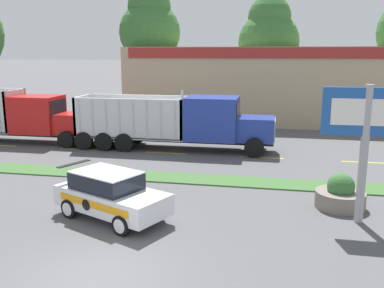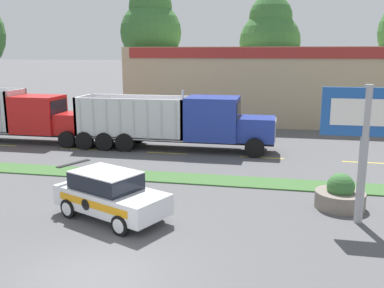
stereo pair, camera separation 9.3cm
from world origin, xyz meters
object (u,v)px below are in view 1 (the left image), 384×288
Objects in this scene: traffic_cone at (93,194)px; store_sign_post at (366,126)px; dump_truck_mid at (193,123)px; stone_planter at (340,195)px; dump_truck_lead at (18,118)px; rally_car at (111,194)px.

store_sign_post is at bearing -0.75° from traffic_cone.
stone_planter is (7.26, -8.39, -1.12)m from dump_truck_mid.
dump_truck_lead is 0.99× the size of dump_truck_mid.
dump_truck_mid is (11.42, -0.09, 0.03)m from dump_truck_lead.
rally_car is 0.95× the size of store_sign_post.
dump_truck_mid is at bearing 128.35° from store_sign_post.
dump_truck_lead is at bearing 134.05° from traffic_cone.
store_sign_post is at bearing -27.18° from dump_truck_lead.
stone_planter is (-0.44, 1.33, -2.84)m from store_sign_post.
dump_truck_mid reaches higher than rally_car.
rally_car is 2.45× the size of stone_planter.
dump_truck_mid is at bearing -0.46° from dump_truck_lead.
traffic_cone is at bearing -45.95° from dump_truck_lead.
stone_planter is 3.01× the size of traffic_cone.
store_sign_post is at bearing 8.81° from rally_car.
dump_truck_lead is 2.61× the size of rally_car.
dump_truck_mid is 2.50× the size of store_sign_post.
store_sign_post is 2.57× the size of stone_planter.
traffic_cone is (-1.31, 1.43, -0.56)m from rally_car.
store_sign_post is at bearing -71.90° from stone_planter.
dump_truck_lead is 11.42m from dump_truck_mid.
dump_truck_lead reaches higher than traffic_cone.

